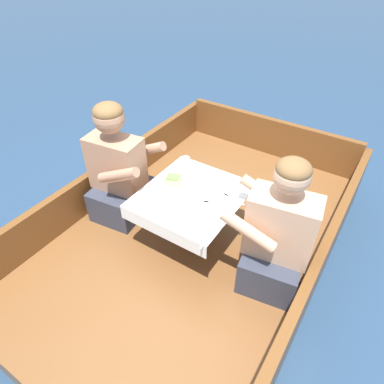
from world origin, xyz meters
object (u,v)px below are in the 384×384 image
at_px(coffee_cup_starboard, 216,177).
at_px(tin_can, 186,161).
at_px(person_starboard, 277,237).
at_px(person_port, 118,173).
at_px(sandwich, 173,179).
at_px(coffee_cup_center, 212,217).
at_px(coffee_cup_port, 236,183).

bearing_deg(coffee_cup_starboard, tin_can, 169.57).
relative_size(person_starboard, coffee_cup_starboard, 9.83).
relative_size(person_port, person_starboard, 1.01).
bearing_deg(sandwich, coffee_cup_center, -23.35).
height_order(person_port, person_starboard, person_port).
bearing_deg(person_port, coffee_cup_starboard, 14.91).
bearing_deg(coffee_cup_port, coffee_cup_starboard, -175.15).
distance_m(sandwich, coffee_cup_port, 0.44).
bearing_deg(coffee_cup_center, coffee_cup_port, 94.48).
xyz_separation_m(person_port, tin_can, (0.39, 0.34, 0.06)).
xyz_separation_m(coffee_cup_port, coffee_cup_center, (0.03, -0.39, -0.00)).
bearing_deg(coffee_cup_starboard, sandwich, -140.69).
xyz_separation_m(person_port, sandwich, (0.45, 0.09, 0.07)).
bearing_deg(coffee_cup_port, tin_can, 174.73).
bearing_deg(coffee_cup_starboard, coffee_cup_center, -63.76).
bearing_deg(coffee_cup_center, coffee_cup_starboard, 116.24).
bearing_deg(person_starboard, coffee_cup_center, 9.73).
bearing_deg(tin_can, coffee_cup_starboard, -10.43).
bearing_deg(coffee_cup_center, person_port, 173.74).
relative_size(coffee_cup_port, coffee_cup_starboard, 1.07).
relative_size(sandwich, tin_can, 1.97).
xyz_separation_m(coffee_cup_starboard, coffee_cup_center, (0.19, -0.38, -0.00)).
xyz_separation_m(person_port, coffee_cup_starboard, (0.69, 0.28, 0.07)).
bearing_deg(person_port, tin_can, 33.50).
bearing_deg(coffee_cup_center, tin_can, 138.30).
bearing_deg(person_port, person_starboard, -5.71).
distance_m(person_port, sandwich, 0.46).
xyz_separation_m(coffee_cup_center, tin_can, (-0.48, 0.43, 0.00)).
xyz_separation_m(person_port, person_starboard, (1.26, 0.03, -0.01)).
relative_size(sandwich, coffee_cup_port, 1.29).
distance_m(person_port, tin_can, 0.52).
distance_m(coffee_cup_starboard, coffee_cup_center, 0.42).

